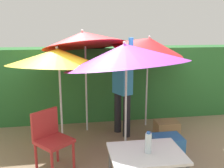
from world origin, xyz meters
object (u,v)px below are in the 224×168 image
Objects in this scene: folding_table at (146,159)px; umbrella_yellow at (125,55)px; umbrella_navy at (149,44)px; chair_plastic at (51,137)px; crate_cardboard at (167,130)px; person_vendor at (122,88)px; cooler_box at (167,149)px; umbrella_orange at (58,58)px; umbrella_rainbow at (84,39)px; bottle_water at (148,143)px.

umbrella_yellow is at bearing 87.72° from folding_table.
chair_plastic is at bearing -142.08° from umbrella_navy.
umbrella_navy is at bearing 103.81° from crate_cardboard.
person_vendor reaches higher than chair_plastic.
crate_cardboard is (2.05, 0.74, -0.34)m from chair_plastic.
folding_table reaches higher than cooler_box.
umbrella_navy is (1.76, 0.61, 0.16)m from umbrella_orange.
umbrella_rainbow is 2.46× the size of chair_plastic.
bottle_water reaches higher than chair_plastic.
umbrella_rainbow reaches higher than person_vendor.
umbrella_rainbow is at bearing 47.75° from umbrella_orange.
folding_table is at bearing -62.34° from umbrella_orange.
cooler_box is at bearing -110.60° from crate_cardboard.
umbrella_orange reaches higher than crate_cardboard.
umbrella_navy is at bearing 4.54° from umbrella_rainbow.
umbrella_navy is 2.84m from folding_table.
chair_plastic is (-0.57, -1.36, -1.32)m from umbrella_rainbow.
crate_cardboard is (1.94, -0.11, -1.39)m from umbrella_orange.
umbrella_navy reaches higher than chair_plastic.
umbrella_yellow is 1.01m from person_vendor.
folding_table is 0.20m from bottle_water.
umbrella_orange is 0.91× the size of umbrella_yellow.
crate_cardboard is (1.48, -0.62, -1.66)m from umbrella_rainbow.
chair_plastic is 1.53m from folding_table.
umbrella_navy reaches higher than person_vendor.
umbrella_orange is 7.59× the size of bottle_water.
person_vendor is at bearing 40.32° from chair_plastic.
person_vendor is 2.35× the size of folding_table.
chair_plastic is 1.11× the size of folding_table.
person_vendor is 1.71m from chair_plastic.
umbrella_navy is at bearing 57.13° from umbrella_yellow.
umbrella_navy reaches higher than crate_cardboard.
crate_cardboard is at bearing -3.24° from umbrella_orange.
crate_cardboard is 0.53× the size of folding_table.
crate_cardboard is 1.76× the size of bottle_water.
umbrella_rainbow is 1.06× the size of umbrella_navy.
umbrella_rainbow is at bearing 157.26° from crate_cardboard.
cooler_box is (0.59, -0.42, -1.43)m from umbrella_yellow.
bottle_water is at bearing -77.35° from umbrella_rainbow.
bottle_water is (-0.76, -2.53, -0.87)m from umbrella_navy.
umbrella_navy is at bearing 19.16° from umbrella_orange.
bottle_water is (0.01, -0.01, 0.20)m from folding_table.
crate_cardboard is (0.30, 0.79, -0.04)m from cooler_box.
umbrella_yellow reaches higher than umbrella_orange.
umbrella_yellow is at bearing 17.12° from chair_plastic.
umbrella_orange is at bearing -168.84° from person_vendor.
chair_plastic reaches higher than crate_cardboard.
umbrella_rainbow is 2.31m from crate_cardboard.
bottle_water is (0.54, -2.42, -0.98)m from umbrella_rainbow.
umbrella_navy is 2.57× the size of folding_table.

